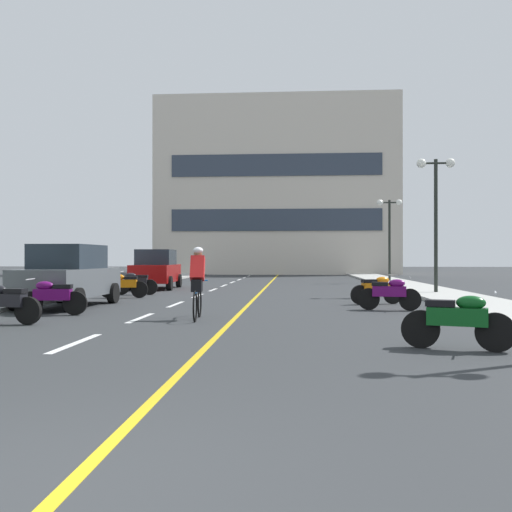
# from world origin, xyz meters

# --- Properties ---
(ground_plane) EXTENTS (140.00, 140.00, 0.00)m
(ground_plane) POSITION_xyz_m (0.00, 21.00, 0.00)
(ground_plane) COLOR #2D3033
(curb_left) EXTENTS (2.40, 72.00, 0.12)m
(curb_left) POSITION_xyz_m (-7.20, 24.00, 0.06)
(curb_left) COLOR #A8A8A3
(curb_left) RESTS_ON ground
(curb_right) EXTENTS (2.40, 72.00, 0.12)m
(curb_right) POSITION_xyz_m (7.20, 24.00, 0.06)
(curb_right) COLOR #A8A8A3
(curb_right) RESTS_ON ground
(lane_dash_1) EXTENTS (0.14, 2.20, 0.01)m
(lane_dash_1) POSITION_xyz_m (-2.00, 6.00, 0.00)
(lane_dash_1) COLOR silver
(lane_dash_1) RESTS_ON ground
(lane_dash_2) EXTENTS (0.14, 2.20, 0.01)m
(lane_dash_2) POSITION_xyz_m (-2.00, 10.00, 0.00)
(lane_dash_2) COLOR silver
(lane_dash_2) RESTS_ON ground
(lane_dash_3) EXTENTS (0.14, 2.20, 0.01)m
(lane_dash_3) POSITION_xyz_m (-2.00, 14.00, 0.00)
(lane_dash_3) COLOR silver
(lane_dash_3) RESTS_ON ground
(lane_dash_4) EXTENTS (0.14, 2.20, 0.01)m
(lane_dash_4) POSITION_xyz_m (-2.00, 18.00, 0.00)
(lane_dash_4) COLOR silver
(lane_dash_4) RESTS_ON ground
(lane_dash_5) EXTENTS (0.14, 2.20, 0.01)m
(lane_dash_5) POSITION_xyz_m (-2.00, 22.00, 0.00)
(lane_dash_5) COLOR silver
(lane_dash_5) RESTS_ON ground
(lane_dash_6) EXTENTS (0.14, 2.20, 0.01)m
(lane_dash_6) POSITION_xyz_m (-2.00, 26.00, 0.00)
(lane_dash_6) COLOR silver
(lane_dash_6) RESTS_ON ground
(lane_dash_7) EXTENTS (0.14, 2.20, 0.01)m
(lane_dash_7) POSITION_xyz_m (-2.00, 30.00, 0.00)
(lane_dash_7) COLOR silver
(lane_dash_7) RESTS_ON ground
(lane_dash_8) EXTENTS (0.14, 2.20, 0.01)m
(lane_dash_8) POSITION_xyz_m (-2.00, 34.00, 0.00)
(lane_dash_8) COLOR silver
(lane_dash_8) RESTS_ON ground
(lane_dash_9) EXTENTS (0.14, 2.20, 0.01)m
(lane_dash_9) POSITION_xyz_m (-2.00, 38.00, 0.00)
(lane_dash_9) COLOR silver
(lane_dash_9) RESTS_ON ground
(lane_dash_10) EXTENTS (0.14, 2.20, 0.01)m
(lane_dash_10) POSITION_xyz_m (-2.00, 42.00, 0.00)
(lane_dash_10) COLOR silver
(lane_dash_10) RESTS_ON ground
(lane_dash_11) EXTENTS (0.14, 2.20, 0.01)m
(lane_dash_11) POSITION_xyz_m (-2.00, 46.00, 0.00)
(lane_dash_11) COLOR silver
(lane_dash_11) RESTS_ON ground
(centre_line_yellow) EXTENTS (0.12, 66.00, 0.01)m
(centre_line_yellow) POSITION_xyz_m (0.25, 24.00, 0.00)
(centre_line_yellow) COLOR gold
(centre_line_yellow) RESTS_ON ground
(office_building) EXTENTS (21.32, 8.86, 15.59)m
(office_building) POSITION_xyz_m (0.05, 49.37, 7.79)
(office_building) COLOR beige
(office_building) RESTS_ON ground
(street_lamp_mid) EXTENTS (1.46, 0.36, 5.15)m
(street_lamp_mid) POSITION_xyz_m (7.10, 19.01, 3.89)
(street_lamp_mid) COLOR black
(street_lamp_mid) RESTS_ON curb_right
(street_lamp_far) EXTENTS (1.46, 0.36, 4.72)m
(street_lamp_far) POSITION_xyz_m (7.16, 30.13, 3.61)
(street_lamp_far) COLOR black
(street_lamp_far) RESTS_ON curb_right
(parked_car_near) EXTENTS (2.00, 4.24, 1.82)m
(parked_car_near) POSITION_xyz_m (-4.95, 12.92, 0.92)
(parked_car_near) COLOR black
(parked_car_near) RESTS_ON ground
(parked_car_mid) EXTENTS (2.11, 4.29, 1.82)m
(parked_car_mid) POSITION_xyz_m (-4.76, 22.68, 0.92)
(parked_car_mid) COLOR black
(parked_car_mid) RESTS_ON ground
(motorcycle_1) EXTENTS (1.65, 0.78, 0.92)m
(motorcycle_1) POSITION_xyz_m (4.20, 5.71, 0.47)
(motorcycle_1) COLOR black
(motorcycle_1) RESTS_ON ground
(motorcycle_2) EXTENTS (1.70, 0.60, 0.92)m
(motorcycle_2) POSITION_xyz_m (-4.59, 8.57, 0.47)
(motorcycle_2) COLOR black
(motorcycle_2) RESTS_ON ground
(motorcycle_3) EXTENTS (1.70, 0.60, 0.92)m
(motorcycle_3) POSITION_xyz_m (-4.37, 10.49, 0.47)
(motorcycle_3) COLOR black
(motorcycle_3) RESTS_ON ground
(motorcycle_4) EXTENTS (1.69, 0.60, 0.92)m
(motorcycle_4) POSITION_xyz_m (4.26, 12.43, 0.47)
(motorcycle_4) COLOR black
(motorcycle_4) RESTS_ON ground
(motorcycle_5) EXTENTS (1.65, 0.77, 0.92)m
(motorcycle_5) POSITION_xyz_m (4.20, 14.48, 0.47)
(motorcycle_5) COLOR black
(motorcycle_5) RESTS_ON ground
(motorcycle_6) EXTENTS (1.70, 0.60, 0.92)m
(motorcycle_6) POSITION_xyz_m (-4.44, 16.63, 0.47)
(motorcycle_6) COLOR black
(motorcycle_6) RESTS_ON ground
(motorcycle_7) EXTENTS (1.70, 0.60, 0.92)m
(motorcycle_7) POSITION_xyz_m (-4.50, 18.36, 0.47)
(motorcycle_7) COLOR black
(motorcycle_7) RESTS_ON ground
(cyclist_rider) EXTENTS (0.42, 1.77, 1.71)m
(cyclist_rider) POSITION_xyz_m (-0.60, 9.83, 0.89)
(cyclist_rider) COLOR black
(cyclist_rider) RESTS_ON ground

